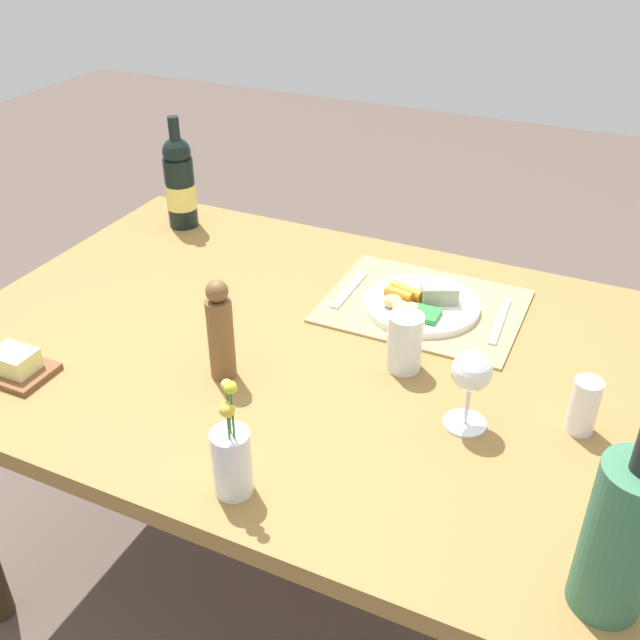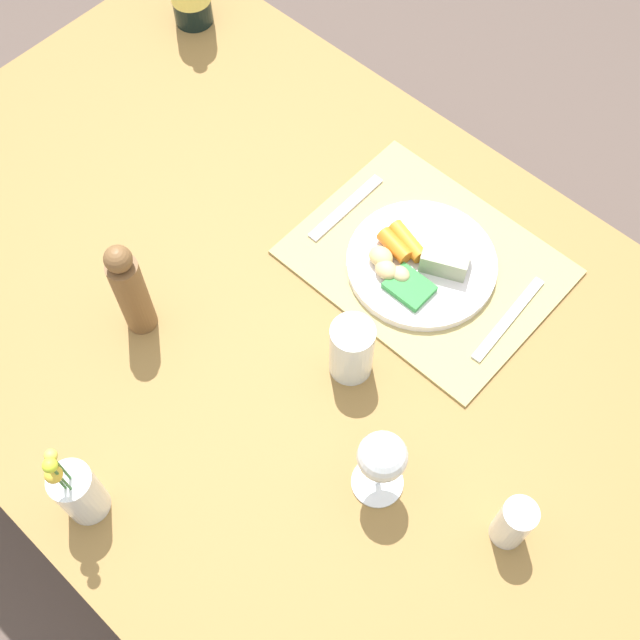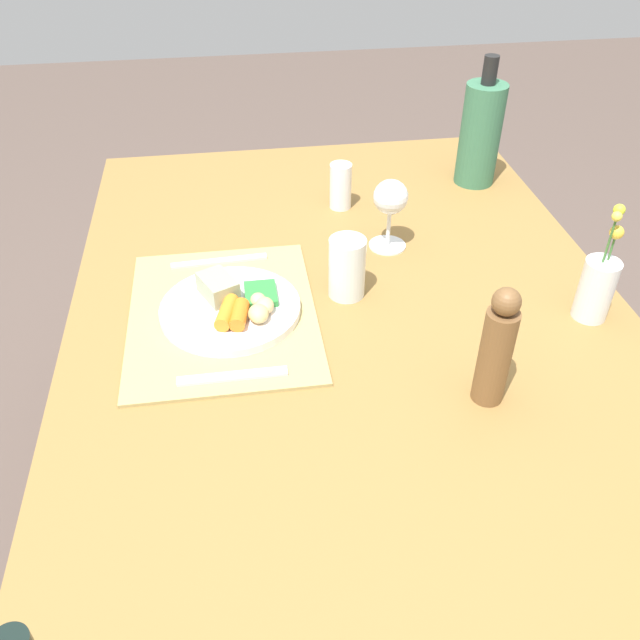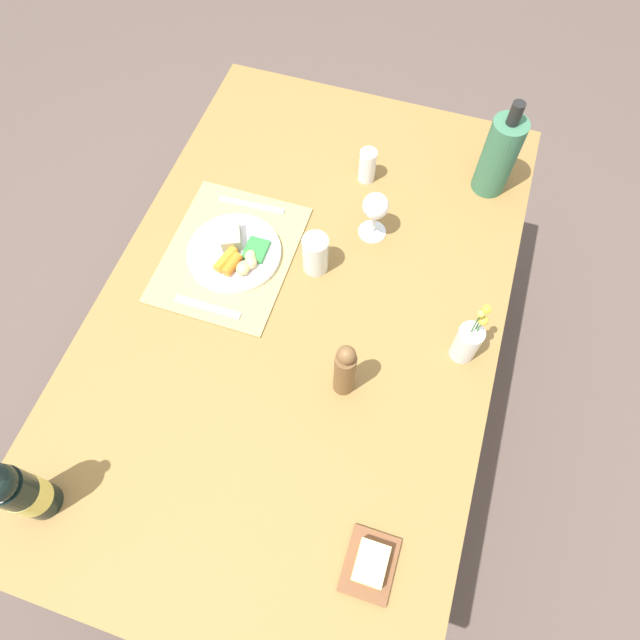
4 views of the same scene
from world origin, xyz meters
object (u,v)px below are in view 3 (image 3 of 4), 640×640
Objects in this scene: pepper_mill at (496,349)px; dinner_plate at (232,306)px; fork at (219,261)px; cooler_bottle at (480,133)px; knife at (233,376)px; salt_shaker at (341,186)px; dining_table at (358,372)px; flower_vase at (596,285)px; wine_glass at (391,201)px; water_tumbler at (347,271)px.

dinner_plate is at bearing -124.86° from pepper_mill.
cooler_bottle is (-0.27, 0.60, 0.11)m from fork.
knife is 0.59m from salt_shaker.
dinner_plate is at bearing -53.16° from cooler_bottle.
dining_table is 7.42× the size of flower_vase.
salt_shaker reaches higher than knife.
dinner_plate is 1.42× the size of knife.
water_tumbler is (0.15, -0.11, -0.05)m from wine_glass.
dinner_plate is at bearing 177.08° from knife.
knife is 0.30m from water_tumbler.
wine_glass is 1.27× the size of water_tumbler.
water_tumbler is at bearing 132.83° from knife.
knife is 0.59× the size of cooler_bottle.
dining_table is at bearing -21.94° from wine_glass.
dining_table is at bearing 38.30° from fork.
fork is 0.69m from flower_vase.
wine_glass is 0.19m from water_tumbler.
knife is 0.40m from pepper_mill.
dining_table is 0.68m from cooler_bottle.
flower_vase is 0.53m from cooler_bottle.
fork is at bearing -111.69° from flower_vase.
dinner_plate is 0.62m from flower_vase.
cooler_bottle reaches higher than dinner_plate.
wine_glass is (-0.28, 0.11, 0.18)m from dining_table.
dinner_plate is at bearing 3.38° from fork.
flower_vase is at bearing 124.89° from pepper_mill.
salt_shaker is at bearing -159.44° from wine_glass.
dining_table is 5.43× the size of cooler_bottle.
fork is at bearing -137.39° from pepper_mill.
pepper_mill reaches higher than knife.
knife is at bearing -44.44° from cooler_bottle.
dining_table is at bearing 108.86° from knife.
flower_vase is at bearing 47.56° from wine_glass.
cooler_bottle is at bearing -176.61° from flower_vase.
flower_vase reaches higher than fork.
cooler_bottle reaches higher than flower_vase.
dinner_plate is 0.17m from knife.
fork is at bearing -119.97° from water_tumbler.
wine_glass reaches higher than fork.
knife is at bearing -26.26° from salt_shaker.
salt_shaker is at bearing 172.08° from water_tumbler.
dinner_plate is at bearing -59.93° from wine_glass.
fork is (-0.26, -0.23, 0.09)m from dining_table.
dinner_plate reaches higher than fork.
cooler_bottle is (-0.53, -0.03, 0.06)m from flower_vase.
dinner_plate is 0.44m from salt_shaker.
flower_vase reaches higher than salt_shaker.
dinner_plate is at bearing -98.05° from flower_vase.
knife is 0.63m from flower_vase.
dining_table is 0.35m from wine_glass.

